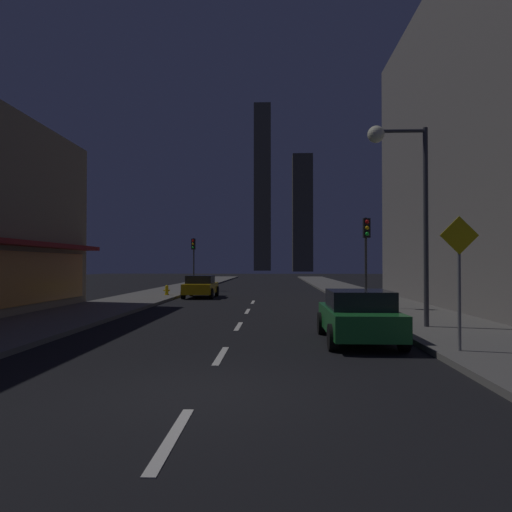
{
  "coord_description": "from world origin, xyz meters",
  "views": [
    {
      "loc": [
        1.29,
        -7.79,
        2.17
      ],
      "look_at": [
        0.0,
        22.94,
        2.73
      ],
      "focal_mm": 32.59,
      "sensor_mm": 36.0,
      "label": 1
    }
  ],
  "objects": [
    {
      "name": "pedestrian_crossing_sign",
      "position": [
        5.6,
        3.29,
        2.02
      ],
      "size": [
        0.91,
        0.08,
        3.15
      ],
      "color": "slate",
      "rests_on": "sidewalk_right"
    },
    {
      "name": "traffic_light_near_right",
      "position": [
        5.5,
        13.88,
        3.19
      ],
      "size": [
        0.32,
        0.48,
        4.2
      ],
      "color": "#2D2D2D",
      "rests_on": "sidewalk_right"
    },
    {
      "name": "fire_hydrant_far_left",
      "position": [
        -5.9,
        22.65,
        0.45
      ],
      "size": [
        0.42,
        0.3,
        0.65
      ],
      "color": "gold",
      "rests_on": "sidewalk_left"
    },
    {
      "name": "traffic_light_far_left",
      "position": [
        -5.5,
        30.38,
        3.19
      ],
      "size": [
        0.32,
        0.48,
        4.2
      ],
      "color": "#2D2D2D",
      "rests_on": "sidewalk_left"
    },
    {
      "name": "ground_plane",
      "position": [
        0.0,
        32.0,
        -0.05
      ],
      "size": [
        78.0,
        136.0,
        0.1
      ],
      "primitive_type": "cube",
      "color": "black"
    },
    {
      "name": "street_lamp_right",
      "position": [
        5.38,
        7.55,
        5.07
      ],
      "size": [
        1.96,
        0.56,
        6.58
      ],
      "color": "#38383D",
      "rests_on": "sidewalk_right"
    },
    {
      "name": "skyscraper_distant_tall",
      "position": [
        -3.26,
        154.02,
        29.11
      ],
      "size": [
        5.85,
        5.32,
        58.22
      ],
      "primitive_type": "cube",
      "color": "#504C3C",
      "rests_on": "ground"
    },
    {
      "name": "sidewalk_left",
      "position": [
        -7.0,
        32.0,
        0.07
      ],
      "size": [
        4.0,
        76.0,
        0.15
      ],
      "primitive_type": "cube",
      "color": "#605E59",
      "rests_on": "ground"
    },
    {
      "name": "sidewalk_right",
      "position": [
        7.0,
        32.0,
        0.07
      ],
      "size": [
        4.0,
        76.0,
        0.15
      ],
      "primitive_type": "cube",
      "color": "#605E59",
      "rests_on": "ground"
    },
    {
      "name": "lane_marking_center",
      "position": [
        0.0,
        8.4,
        0.01
      ],
      "size": [
        0.16,
        23.0,
        0.01
      ],
      "color": "silver",
      "rests_on": "ground"
    },
    {
      "name": "car_parked_near",
      "position": [
        3.6,
        5.29,
        0.74
      ],
      "size": [
        1.98,
        4.24,
        1.45
      ],
      "color": "#1E722D",
      "rests_on": "ground"
    },
    {
      "name": "car_parked_far",
      "position": [
        -3.6,
        22.41,
        0.74
      ],
      "size": [
        1.98,
        4.24,
        1.45
      ],
      "color": "gold",
      "rests_on": "ground"
    },
    {
      "name": "skyscraper_distant_mid",
      "position": [
        9.59,
        135.35,
        17.91
      ],
      "size": [
        6.1,
        6.34,
        35.83
      ],
      "primitive_type": "cube",
      "color": "#454234",
      "rests_on": "ground"
    }
  ]
}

